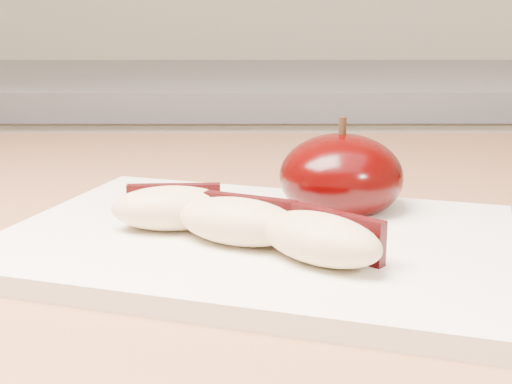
{
  "coord_description": "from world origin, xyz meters",
  "views": [
    {
      "loc": [
        -0.09,
        -0.02,
        1.04
      ],
      "look_at": [
        -0.09,
        0.39,
        0.94
      ],
      "focal_mm": 50.0,
      "sensor_mm": 36.0,
      "label": 1
    }
  ],
  "objects": [
    {
      "name": "apple_wedge_c",
      "position": [
        -0.05,
        0.34,
        0.93
      ],
      "size": [
        0.08,
        0.08,
        0.03
      ],
      "rotation": [
        0.0,
        0.0,
        -0.73
      ],
      "color": "#CBB381",
      "rests_on": "cutting_board"
    },
    {
      "name": "back_cabinet",
      "position": [
        0.0,
        1.2,
        0.47
      ],
      "size": [
        2.4,
        0.62,
        0.94
      ],
      "color": "silver",
      "rests_on": "ground"
    },
    {
      "name": "apple_half",
      "position": [
        -0.03,
        0.45,
        0.93
      ],
      "size": [
        0.09,
        0.09,
        0.07
      ],
      "rotation": [
        0.0,
        0.0,
        0.1
      ],
      "color": "black",
      "rests_on": "cutting_board"
    },
    {
      "name": "apple_wedge_b",
      "position": [
        -0.1,
        0.37,
        0.93
      ],
      "size": [
        0.08,
        0.06,
        0.03
      ],
      "rotation": [
        0.0,
        0.0,
        -0.43
      ],
      "color": "#CBB381",
      "rests_on": "cutting_board"
    },
    {
      "name": "apple_wedge_a",
      "position": [
        -0.14,
        0.4,
        0.93
      ],
      "size": [
        0.08,
        0.04,
        0.03
      ],
      "rotation": [
        0.0,
        0.0,
        0.05
      ],
      "color": "#CBB381",
      "rests_on": "cutting_board"
    },
    {
      "name": "cutting_board",
      "position": [
        -0.09,
        0.39,
        0.91
      ],
      "size": [
        0.35,
        0.3,
        0.01
      ],
      "primitive_type": "cube",
      "rotation": [
        0.0,
        0.0,
        -0.31
      ],
      "color": "silver",
      "rests_on": "island_counter"
    }
  ]
}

